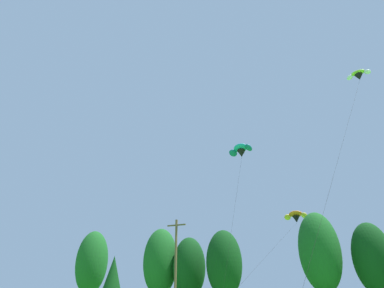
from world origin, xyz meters
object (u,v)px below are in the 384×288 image
at_px(utility_pole, 176,266).
at_px(parafoil_kite_high_teal, 241,150).
at_px(parafoil_kite_far_orange, 296,216).
at_px(parafoil_kite_mid_lime_white, 359,75).

relative_size(utility_pole, parafoil_kite_high_teal, 0.51).
bearing_deg(utility_pole, parafoil_kite_far_orange, 57.16).
bearing_deg(parafoil_kite_high_teal, parafoil_kite_far_orange, 64.82).
height_order(utility_pole, parafoil_kite_mid_lime_white, parafoil_kite_mid_lime_white).
bearing_deg(parafoil_kite_high_teal, utility_pole, -132.84).
xyz_separation_m(parafoil_kite_mid_lime_white, parafoil_kite_far_orange, (-9.95, 17.74, -10.73)).
xyz_separation_m(parafoil_kite_high_teal, parafoil_kite_far_orange, (5.16, 10.97, -7.17)).
distance_m(parafoil_kite_high_teal, parafoil_kite_mid_lime_white, 16.93).
bearing_deg(utility_pole, parafoil_kite_mid_lime_white, 0.18).
relative_size(parafoil_kite_high_teal, parafoil_kite_far_orange, 0.96).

